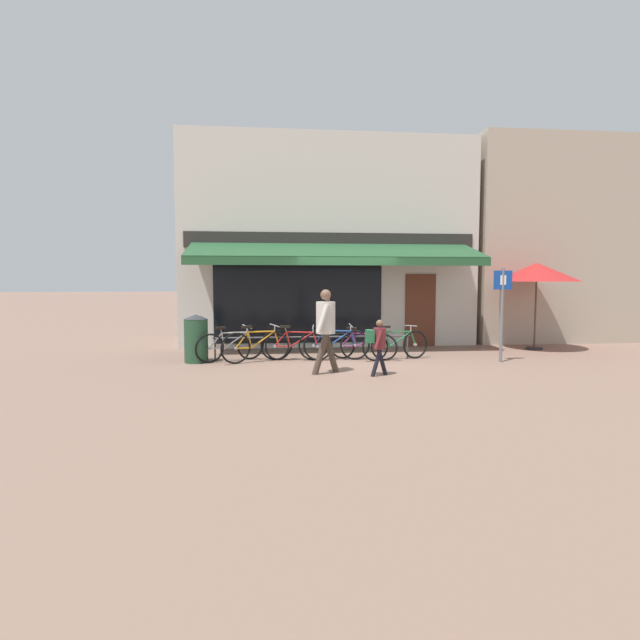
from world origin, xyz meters
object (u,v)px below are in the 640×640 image
Objects in this scene: bicycle_silver at (231,346)px; cafe_parasol at (537,273)px; bicycle_blue at (334,344)px; litter_bin at (196,338)px; bicycle_green at (395,344)px; pedestrian_adult at (326,322)px; pedestrian_child at (378,341)px; bicycle_red at (296,345)px; bicycle_orange at (258,346)px; bicycle_purple at (362,345)px; parking_sign at (502,304)px.

cafe_parasol is (8.27, 1.23, 1.76)m from bicycle_silver.
litter_bin is (-3.25, 0.04, 0.18)m from bicycle_blue.
pedestrian_adult is at bearing -156.46° from bicycle_green.
bicycle_blue is at bearing 103.30° from pedestrian_child.
bicycle_blue reaches higher than bicycle_red.
pedestrian_child is (3.07, -2.10, 0.33)m from bicycle_silver.
bicycle_silver is 0.94× the size of bicycle_orange.
bicycle_green is (3.94, -0.17, -0.00)m from bicycle_silver.
bicycle_silver is 0.93× the size of bicycle_red.
bicycle_blue is 1.54× the size of litter_bin.
bicycle_orange is at bearing -5.19° from litter_bin.
bicycle_blue is 1.09× the size of bicycle_purple.
bicycle_orange is at bearing -164.46° from bicycle_red.
bicycle_green is at bearing 62.46° from pedestrian_child.
bicycle_orange is 0.98× the size of bicycle_red.
bicycle_red is 0.99× the size of pedestrian_adult.
litter_bin reaches higher than bicycle_red.
pedestrian_adult reaches higher than bicycle_green.
bicycle_silver is 3.74m from pedestrian_child.
bicycle_red is 2.39m from bicycle_green.
bicycle_red is 0.78× the size of parking_sign.
pedestrian_child is at bearing -60.63° from bicycle_silver.
pedestrian_child is 0.52× the size of parking_sign.
bicycle_orange is 0.92m from bicycle_red.
bicycle_orange is (0.64, -0.16, 0.02)m from bicycle_silver.
cafe_parasol is at bearing 22.51° from pedestrian_adult.
litter_bin is at bearing -172.28° from bicycle_red.
litter_bin is (-2.85, 1.69, -0.49)m from pedestrian_adult.
pedestrian_adult is 1.14m from pedestrian_child.
pedestrian_child is 6.33m from cafe_parasol.
parking_sign is (5.68, -0.60, 0.97)m from bicycle_orange.
bicycle_silver is 0.66m from bicycle_orange.
bicycle_orange is 7.95m from cafe_parasol.
litter_bin is at bearing 155.96° from bicycle_silver.
bicycle_orange reaches higher than bicycle_blue.
bicycle_blue is (1.82, 0.09, -0.00)m from bicycle_orange.
bicycle_silver is at bearing -173.49° from bicycle_red.
pedestrian_child is at bearing -130.17° from bicycle_green.
pedestrian_adult is 4.38m from parking_sign.
bicycle_green is at bearing 36.65° from pedestrian_adult.
litter_bin reaches higher than bicycle_blue.
parking_sign reaches higher than litter_bin.
pedestrian_child is at bearing -28.23° from litter_bin.
bicycle_red is at bearing -16.82° from bicycle_orange.
cafe_parasol is at bearing 1.88° from bicycle_green.
bicycle_orange is 2.21m from pedestrian_adult.
bicycle_purple is at bearing -165.84° from cafe_parasol.
pedestrian_adult is 1.55× the size of litter_bin.
pedestrian_child is at bearing -23.65° from pedestrian_adult.
bicycle_orange is 1.49× the size of pedestrian_child.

